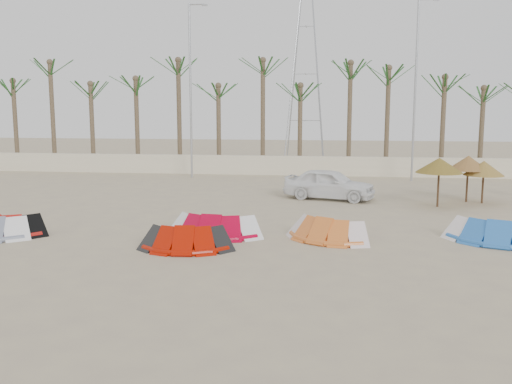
# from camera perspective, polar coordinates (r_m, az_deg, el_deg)

# --- Properties ---
(ground) EXTENTS (120.00, 120.00, 0.00)m
(ground) POSITION_cam_1_polar(r_m,az_deg,el_deg) (17.07, -2.56, -7.39)
(ground) COLOR tan
(ground) RESTS_ON ground
(boundary_wall) EXTENTS (60.00, 0.30, 1.30)m
(boundary_wall) POSITION_cam_1_polar(r_m,az_deg,el_deg) (38.47, 3.00, 2.66)
(boundary_wall) COLOR beige
(boundary_wall) RESTS_ON ground
(palm_line) EXTENTS (52.00, 4.00, 7.70)m
(palm_line) POSITION_cam_1_polar(r_m,az_deg,el_deg) (39.74, 4.21, 11.21)
(palm_line) COLOR brown
(palm_line) RESTS_ON ground
(lamp_b) EXTENTS (1.25, 0.14, 11.00)m
(lamp_b) POSITION_cam_1_polar(r_m,az_deg,el_deg) (37.21, -6.52, 10.30)
(lamp_b) COLOR #A5A8AD
(lamp_b) RESTS_ON ground
(lamp_c) EXTENTS (1.25, 0.14, 11.00)m
(lamp_c) POSITION_cam_1_polar(r_m,az_deg,el_deg) (36.54, 15.70, 10.06)
(lamp_c) COLOR #A5A8AD
(lamp_c) RESTS_ON ground
(pylon) EXTENTS (3.00, 3.00, 14.00)m
(pylon) POSITION_cam_1_polar(r_m,az_deg,el_deg) (44.44, 4.86, 2.62)
(pylon) COLOR #A5A8AD
(pylon) RESTS_ON ground
(kite_red_mid) EXTENTS (3.11, 1.70, 0.90)m
(kite_red_mid) POSITION_cam_1_polar(r_m,az_deg,el_deg) (19.09, -6.83, -4.40)
(kite_red_mid) COLOR #A10F00
(kite_red_mid) RESTS_ON ground
(kite_red_right) EXTENTS (3.53, 1.85, 0.90)m
(kite_red_right) POSITION_cam_1_polar(r_m,az_deg,el_deg) (20.95, -4.08, -3.17)
(kite_red_right) COLOR #AD0021
(kite_red_right) RESTS_ON ground
(kite_orange) EXTENTS (3.54, 2.64, 0.90)m
(kite_orange) POSITION_cam_1_polar(r_m,az_deg,el_deg) (20.41, 7.03, -3.54)
(kite_orange) COLOR orange
(kite_orange) RESTS_ON ground
(kite_blue) EXTENTS (3.98, 2.62, 0.90)m
(kite_blue) POSITION_cam_1_polar(r_m,az_deg,el_deg) (21.63, 22.99, -3.47)
(kite_blue) COLOR blue
(kite_blue) RESTS_ON ground
(parasol_left) EXTENTS (2.17, 2.17, 2.30)m
(parasol_left) POSITION_cam_1_polar(r_m,az_deg,el_deg) (27.73, 17.86, 2.56)
(parasol_left) COLOR #4C331E
(parasol_left) RESTS_ON ground
(parasol_mid) EXTENTS (1.95, 1.95, 2.28)m
(parasol_mid) POSITION_cam_1_polar(r_m,az_deg,el_deg) (29.57, 20.46, 2.74)
(parasol_mid) COLOR #4C331E
(parasol_mid) RESTS_ON ground
(parasol_right) EXTENTS (1.91, 1.91, 2.06)m
(parasol_right) POSITION_cam_1_polar(r_m,az_deg,el_deg) (29.46, 21.83, 2.23)
(parasol_right) COLOR #4C331E
(parasol_right) RESTS_ON ground
(car) EXTENTS (4.87, 3.01, 1.55)m
(car) POSITION_cam_1_polar(r_m,az_deg,el_deg) (28.89, 7.36, 0.80)
(car) COLOR white
(car) RESTS_ON ground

